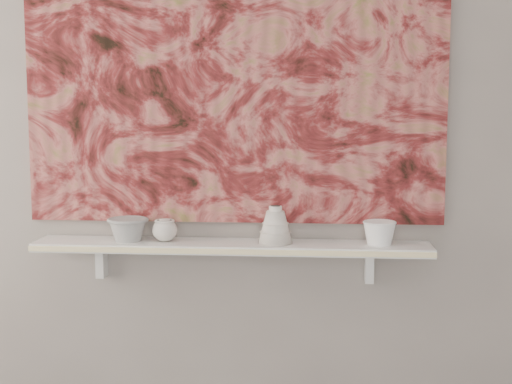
# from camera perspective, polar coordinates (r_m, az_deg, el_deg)

# --- Properties ---
(wall_back) EXTENTS (3.60, 0.00, 3.60)m
(wall_back) POSITION_cam_1_polar(r_m,az_deg,el_deg) (2.57, -1.79, 5.59)
(wall_back) COLOR gray
(wall_back) RESTS_ON floor
(shelf) EXTENTS (1.40, 0.18, 0.03)m
(shelf) POSITION_cam_1_polar(r_m,az_deg,el_deg) (2.52, -2.00, -4.38)
(shelf) COLOR silver
(shelf) RESTS_ON wall_back
(shelf_stripe) EXTENTS (1.40, 0.01, 0.02)m
(shelf_stripe) POSITION_cam_1_polar(r_m,az_deg,el_deg) (2.43, -2.25, -4.80)
(shelf_stripe) COLOR beige
(shelf_stripe) RESTS_ON shelf
(bracket_left) EXTENTS (0.03, 0.06, 0.12)m
(bracket_left) POSITION_cam_1_polar(r_m,az_deg,el_deg) (2.70, -12.25, -5.41)
(bracket_left) COLOR silver
(bracket_left) RESTS_ON wall_back
(bracket_right) EXTENTS (0.03, 0.06, 0.12)m
(bracket_right) POSITION_cam_1_polar(r_m,az_deg,el_deg) (2.60, 9.04, -5.84)
(bracket_right) COLOR silver
(bracket_right) RESTS_ON wall_back
(painting) EXTENTS (1.50, 0.02, 1.10)m
(painting) POSITION_cam_1_polar(r_m,az_deg,el_deg) (2.56, -1.85, 9.84)
(painting) COLOR maroon
(painting) RESTS_ON wall_back
(house_motif) EXTENTS (0.09, 0.00, 0.08)m
(house_motif) POSITION_cam_1_polar(r_m,az_deg,el_deg) (2.54, 8.30, 2.84)
(house_motif) COLOR black
(house_motif) RESTS_ON painting
(bowl_grey) EXTENTS (0.16, 0.16, 0.08)m
(bowl_grey) POSITION_cam_1_polar(r_m,az_deg,el_deg) (2.58, -10.20, -2.93)
(bowl_grey) COLOR gray
(bowl_grey) RESTS_ON shelf
(cup_cream) EXTENTS (0.10, 0.10, 0.08)m
(cup_cream) POSITION_cam_1_polar(r_m,az_deg,el_deg) (2.55, -7.31, -3.04)
(cup_cream) COLOR silver
(cup_cream) RESTS_ON shelf
(bell_vessel) EXTENTS (0.14, 0.14, 0.13)m
(bell_vessel) POSITION_cam_1_polar(r_m,az_deg,el_deg) (2.50, 1.56, -2.61)
(bell_vessel) COLOR beige
(bell_vessel) RESTS_ON shelf
(bowl_white) EXTENTS (0.15, 0.15, 0.08)m
(bowl_white) POSITION_cam_1_polar(r_m,az_deg,el_deg) (2.51, 9.85, -3.23)
(bowl_white) COLOR white
(bowl_white) RESTS_ON shelf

